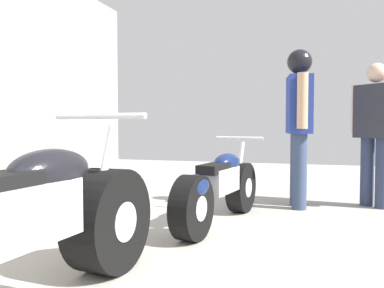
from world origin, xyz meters
TOP-DOWN VIEW (x-y plane):
  - ground_plane at (0.00, 3.12)m, footprint 14.98×14.98m
  - motorcycle_maroon_cruiser at (-0.77, 1.88)m, footprint 0.66×2.23m
  - motorcycle_black_naked at (-0.29, 4.10)m, footprint 0.58×1.79m
  - mechanic_in_blue at (1.26, 5.47)m, footprint 0.56×0.54m
  - mechanic_with_helmet at (0.41, 5.19)m, footprint 0.33×0.72m

SIDE VIEW (x-z plane):
  - ground_plane at x=0.00m, z-range 0.00..0.00m
  - motorcycle_black_naked at x=-0.29m, z-range -0.07..0.77m
  - motorcycle_maroon_cruiser at x=-0.77m, z-range -0.10..0.94m
  - mechanic_in_blue at x=1.26m, z-range 0.11..1.79m
  - mechanic_with_helmet at x=0.41m, z-range 0.18..2.01m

